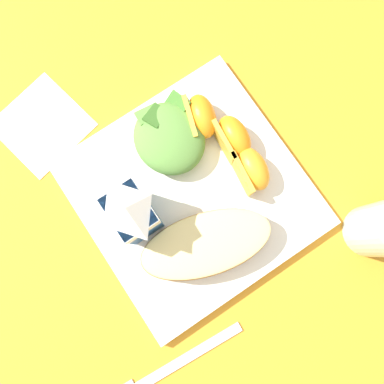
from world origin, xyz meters
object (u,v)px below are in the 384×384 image
object	(u,v)px
orange_wedge_front	(251,169)
orange_wedge_middle	(233,137)
white_plate	(192,194)
milk_carton	(132,213)
orange_wedge_rear	(200,117)
green_salad_pile	(169,138)
paper_napkin	(42,125)
metal_fork	(165,371)
cheesy_pizza_bread	(206,244)

from	to	relation	value
orange_wedge_front	orange_wedge_middle	world-z (taller)	same
white_plate	milk_carton	distance (m)	0.10
orange_wedge_front	orange_wedge_rear	size ratio (longest dim) A/B	0.94
white_plate	orange_wedge_middle	xyz separation A→B (m)	(0.03, -0.08, 0.03)
green_salad_pile	paper_napkin	xyz separation A→B (m)	(0.12, 0.13, -0.03)
orange_wedge_rear	metal_fork	world-z (taller)	orange_wedge_rear
paper_napkin	cheesy_pizza_bread	bearing A→B (deg)	-159.95
milk_carton	orange_wedge_front	distance (m)	0.16
white_plate	green_salad_pile	size ratio (longest dim) A/B	2.74
orange_wedge_middle	milk_carton	bearing A→B (deg)	95.98
white_plate	cheesy_pizza_bread	size ratio (longest dim) A/B	1.51
orange_wedge_middle	paper_napkin	world-z (taller)	orange_wedge_middle
cheesy_pizza_bread	orange_wedge_rear	xyz separation A→B (m)	(0.14, -0.09, 0.00)
orange_wedge_middle	orange_wedge_rear	bearing A→B (deg)	22.87
cheesy_pizza_bread	milk_carton	distance (m)	0.10
white_plate	orange_wedge_front	xyz separation A→B (m)	(-0.02, -0.08, 0.03)
orange_wedge_middle	metal_fork	bearing A→B (deg)	129.82
white_plate	green_salad_pile	bearing A→B (deg)	-10.73
orange_wedge_middle	orange_wedge_rear	distance (m)	0.05
orange_wedge_front	paper_napkin	world-z (taller)	orange_wedge_front
cheesy_pizza_bread	milk_carton	world-z (taller)	milk_carton
cheesy_pizza_bread	metal_fork	distance (m)	0.17
white_plate	orange_wedge_middle	bearing A→B (deg)	-70.94
cheesy_pizza_bread	orange_wedge_middle	size ratio (longest dim) A/B	2.94
green_salad_pile	metal_fork	world-z (taller)	green_salad_pile
green_salad_pile	orange_wedge_rear	size ratio (longest dim) A/B	1.50
orange_wedge_front	orange_wedge_rear	xyz separation A→B (m)	(0.09, 0.02, 0.00)
milk_carton	orange_wedge_rear	world-z (taller)	milk_carton
metal_fork	white_plate	bearing A→B (deg)	-42.33
white_plate	orange_wedge_rear	size ratio (longest dim) A/B	4.10
white_plate	metal_fork	bearing A→B (deg)	137.67
green_salad_pile	metal_fork	bearing A→B (deg)	145.35
cheesy_pizza_bread	metal_fork	world-z (taller)	cheesy_pizza_bread
white_plate	metal_fork	distance (m)	0.23
green_salad_pile	orange_wedge_middle	world-z (taller)	green_salad_pile
orange_wedge_front	white_plate	bearing A→B (deg)	76.26
orange_wedge_rear	metal_fork	distance (m)	0.33
green_salad_pile	orange_wedge_rear	distance (m)	0.05
milk_carton	paper_napkin	xyz separation A→B (m)	(0.19, 0.04, -0.07)
orange_wedge_middle	paper_napkin	xyz separation A→B (m)	(0.17, 0.20, -0.03)
cheesy_pizza_bread	paper_napkin	world-z (taller)	cheesy_pizza_bread
milk_carton	paper_napkin	distance (m)	0.20
orange_wedge_rear	metal_fork	bearing A→B (deg)	138.32
green_salad_pile	milk_carton	world-z (taller)	milk_carton
paper_napkin	metal_fork	xyz separation A→B (m)	(-0.37, 0.03, 0.00)
green_salad_pile	orange_wedge_rear	world-z (taller)	green_salad_pile
white_plate	green_salad_pile	xyz separation A→B (m)	(0.07, -0.01, 0.03)
milk_carton	white_plate	bearing A→B (deg)	-99.10
cheesy_pizza_bread	white_plate	bearing A→B (deg)	-19.20
green_salad_pile	metal_fork	size ratio (longest dim) A/B	0.54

